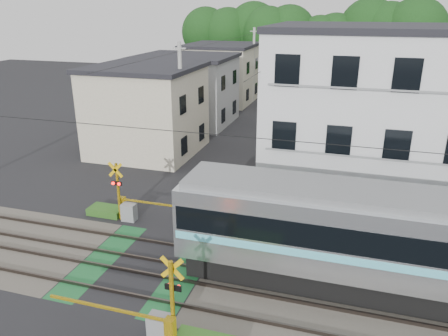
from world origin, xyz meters
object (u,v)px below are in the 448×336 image
(crossing_signal_far, at_px, (128,207))
(apartment_block, at_px, (368,119))
(pedestrian, at_px, (272,106))
(crossing_signal_near, at_px, (161,322))

(crossing_signal_far, distance_m, apartment_block, 13.14)
(pedestrian, bearing_deg, crossing_signal_far, 109.48)
(apartment_block, bearing_deg, pedestrian, 114.18)
(crossing_signal_near, relative_size, pedestrian, 3.11)
(crossing_signal_near, xyz_separation_m, pedestrian, (-2.79, 32.53, 0.05))
(crossing_signal_near, relative_size, crossing_signal_far, 1.00)
(crossing_signal_near, xyz_separation_m, crossing_signal_far, (-5.17, 7.31, 0.00))
(crossing_signal_far, bearing_deg, pedestrian, 84.61)
(crossing_signal_near, bearing_deg, pedestrian, 94.90)
(apartment_block, height_order, pedestrian, apartment_block)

